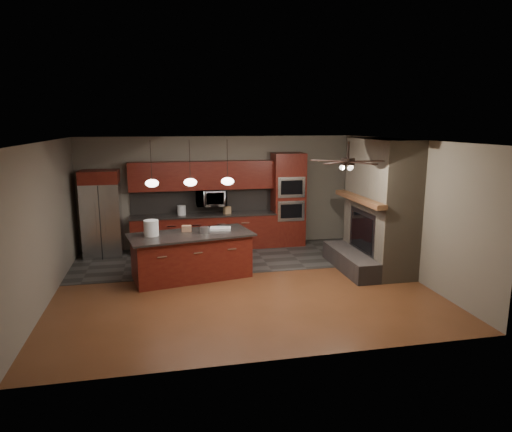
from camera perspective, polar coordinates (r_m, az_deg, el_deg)
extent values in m
plane|color=brown|center=(9.11, -1.83, -8.49)|extent=(7.00, 7.00, 0.00)
cube|color=white|center=(8.57, -1.96, 9.39)|extent=(7.00, 6.00, 0.02)
cube|color=#655D51|center=(11.65, -4.45, 3.02)|extent=(7.00, 0.02, 2.80)
cube|color=#655D51|center=(9.94, 18.40, 0.98)|extent=(0.02, 6.00, 2.80)
cube|color=#655D51|center=(8.84, -24.84, -0.76)|extent=(0.02, 6.00, 2.80)
cube|color=#353330|center=(10.80, -3.50, -5.25)|extent=(7.00, 2.40, 0.01)
cube|color=#6F624F|center=(10.09, 15.31, 1.32)|extent=(0.80, 2.00, 2.80)
cube|color=#3F3734|center=(10.10, 11.64, -5.52)|extent=(0.50, 2.00, 0.40)
cube|color=#2D2D30|center=(10.04, 13.20, -1.98)|extent=(0.05, 1.20, 0.95)
cube|color=black|center=(10.03, 13.07, -1.99)|extent=(0.02, 1.00, 0.75)
cube|color=brown|center=(9.85, 12.76, 2.09)|extent=(0.22, 2.10, 0.10)
cube|color=#601D11|center=(11.50, -6.53, -2.06)|extent=(3.55, 0.60, 0.86)
cube|color=black|center=(11.40, -6.58, 0.14)|extent=(3.59, 0.64, 0.04)
cube|color=black|center=(11.62, -6.74, 1.95)|extent=(3.55, 0.03, 0.60)
cube|color=#601D11|center=(11.37, -6.75, 5.05)|extent=(3.55, 0.35, 0.70)
cube|color=#601D11|center=(11.74, 4.02, 2.05)|extent=(0.80, 0.60, 2.38)
cube|color=silver|center=(11.49, 4.42, 0.62)|extent=(0.70, 0.03, 0.52)
cube|color=black|center=(11.47, 4.45, 0.61)|extent=(0.55, 0.02, 0.35)
cube|color=silver|center=(11.39, 4.47, 3.59)|extent=(0.70, 0.03, 0.52)
cube|color=black|center=(11.37, 4.49, 3.57)|extent=(0.55, 0.02, 0.35)
imported|color=silver|center=(11.39, -5.65, 2.30)|extent=(0.73, 0.41, 0.50)
cube|color=silver|center=(11.37, -18.68, -0.47)|extent=(0.87, 0.72, 1.75)
cube|color=#2D2D30|center=(11.01, -18.90, -0.86)|extent=(0.02, 0.02, 1.73)
cube|color=silver|center=(11.01, -19.44, -0.62)|extent=(0.03, 0.03, 0.87)
cube|color=silver|center=(10.98, -18.41, -0.58)|extent=(0.03, 0.03, 0.87)
cube|color=#601D11|center=(11.20, -19.03, 4.65)|extent=(0.87, 0.72, 0.30)
cube|color=#601D11|center=(9.46, -8.05, -5.04)|extent=(2.44, 1.39, 0.88)
cube|color=black|center=(9.34, -8.13, -2.33)|extent=(2.62, 1.57, 0.04)
cylinder|color=white|center=(9.28, -12.97, -1.48)|extent=(0.32, 0.32, 0.31)
cylinder|color=#AAAAAF|center=(9.33, -6.45, -1.76)|extent=(0.24, 0.24, 0.13)
cube|color=silver|center=(9.62, -4.47, -1.58)|extent=(0.48, 0.37, 0.04)
cube|color=#996C4F|center=(9.53, -8.67, -1.56)|extent=(0.21, 0.16, 0.12)
cylinder|color=silver|center=(11.34, -9.29, 0.71)|extent=(0.24, 0.24, 0.24)
cube|color=#A07C52|center=(11.40, -3.63, 0.75)|extent=(0.19, 0.17, 0.18)
cylinder|color=black|center=(9.16, -13.00, 6.80)|extent=(0.01, 0.01, 0.78)
ellipsoid|color=white|center=(9.21, -12.87, 4.01)|extent=(0.26, 0.26, 0.16)
cylinder|color=black|center=(9.18, -8.28, 6.99)|extent=(0.01, 0.01, 0.78)
ellipsoid|color=white|center=(9.22, -8.20, 4.20)|extent=(0.26, 0.26, 0.16)
cylinder|color=black|center=(9.26, -3.61, 7.12)|extent=(0.01, 0.01, 0.78)
ellipsoid|color=white|center=(9.30, -3.58, 4.35)|extent=(0.26, 0.26, 0.16)
cylinder|color=black|center=(8.32, 11.47, 8.07)|extent=(0.04, 0.04, 0.30)
cylinder|color=black|center=(8.33, 11.41, 6.70)|extent=(0.24, 0.24, 0.12)
cube|color=black|center=(8.49, 13.79, 6.68)|extent=(0.60, 0.12, 0.01)
cube|color=black|center=(8.71, 11.19, 6.91)|extent=(0.30, 0.61, 0.01)
cube|color=black|center=(8.42, 8.88, 6.84)|extent=(0.56, 0.45, 0.01)
cube|color=black|center=(8.01, 10.01, 6.56)|extent=(0.56, 0.45, 0.01)
cube|color=black|center=(8.05, 13.20, 6.46)|extent=(0.30, 0.61, 0.01)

